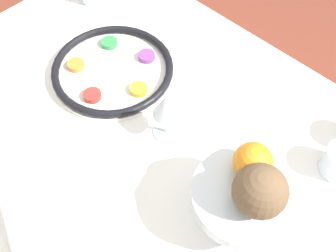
% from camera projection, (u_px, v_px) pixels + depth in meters
% --- Properties ---
extents(ground_plane, '(8.00, 8.00, 0.00)m').
position_uv_depth(ground_plane, '(153.00, 249.00, 1.55)').
color(ground_plane, brown).
extents(dining_table, '(1.27, 0.95, 0.78)m').
position_uv_depth(dining_table, '(149.00, 210.00, 1.23)').
color(dining_table, white).
rests_on(dining_table, ground_plane).
extents(seder_plate, '(0.32, 0.32, 0.03)m').
position_uv_depth(seder_plate, '(113.00, 69.00, 1.02)').
color(seder_plate, silver).
rests_on(seder_plate, dining_table).
extents(wine_glass, '(0.06, 0.06, 0.14)m').
position_uv_depth(wine_glass, '(166.00, 107.00, 0.85)').
color(wine_glass, silver).
rests_on(wine_glass, dining_table).
extents(fruit_stand, '(0.20, 0.20, 0.11)m').
position_uv_depth(fruit_stand, '(244.00, 197.00, 0.74)').
color(fruit_stand, silver).
rests_on(fruit_stand, dining_table).
extents(orange_fruit, '(0.07, 0.07, 0.07)m').
position_uv_depth(orange_fruit, '(253.00, 162.00, 0.71)').
color(orange_fruit, orange).
rests_on(orange_fruit, fruit_stand).
extents(coconut, '(0.10, 0.10, 0.10)m').
position_uv_depth(coconut, '(260.00, 191.00, 0.67)').
color(coconut, brown).
rests_on(coconut, fruit_stand).
extents(napkin_roll, '(0.20, 0.11, 0.04)m').
position_uv_depth(napkin_roll, '(12.00, 212.00, 0.79)').
color(napkin_roll, white).
rests_on(napkin_roll, dining_table).
extents(fork_left, '(0.03, 0.18, 0.01)m').
position_uv_depth(fork_left, '(183.00, 29.00, 1.13)').
color(fork_left, silver).
rests_on(fork_left, dining_table).
extents(fork_right, '(0.02, 0.18, 0.01)m').
position_uv_depth(fork_right, '(190.00, 34.00, 1.11)').
color(fork_right, silver).
rests_on(fork_right, dining_table).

